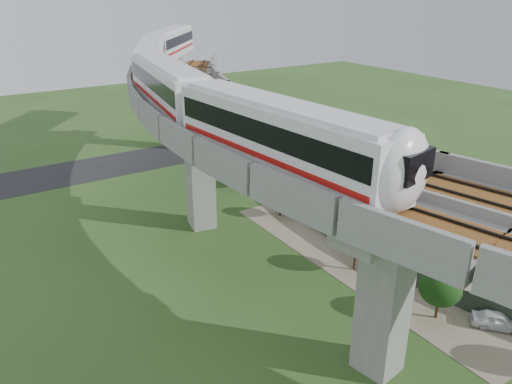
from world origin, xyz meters
TOP-DOWN VIEW (x-y plane):
  - ground at (0.00, 0.00)m, footprint 160.00×160.00m
  - dirt_lot at (14.00, -2.00)m, footprint 18.00×26.00m
  - asphalt_road at (0.00, 30.00)m, footprint 60.00×8.00m
  - viaduct at (3.84, 0.00)m, footprint 19.58×73.98m
  - metro_train at (2.72, 16.67)m, footprint 21.03×58.82m
  - fence at (9.75, 0.00)m, footprint 3.87×38.73m
  - tree_0 at (11.30, 21.90)m, footprint 2.73×2.73m
  - tree_1 at (8.21, 16.29)m, footprint 2.38×2.38m
  - tree_2 at (7.68, 8.23)m, footprint 2.14×2.14m
  - tree_3 at (6.89, -2.30)m, footprint 2.30×2.30m
  - tree_4 at (7.22, -9.32)m, footprint 2.60×2.60m
  - car_white at (9.55, -12.00)m, footprint 2.92×3.14m
  - car_red at (13.80, -5.40)m, footprint 4.12×3.29m
  - car_dark at (14.42, 6.57)m, footprint 3.97×2.16m

SIDE VIEW (x-z plane):
  - ground at x=0.00m, z-range 0.00..0.00m
  - asphalt_road at x=0.00m, z-range 0.00..0.03m
  - dirt_lot at x=14.00m, z-range 0.00..0.04m
  - car_white at x=9.55m, z-range 0.04..1.08m
  - car_dark at x=14.42m, z-range 0.04..1.13m
  - car_red at x=13.80m, z-range 0.04..1.36m
  - fence at x=9.75m, z-range 0.00..1.50m
  - tree_0 at x=11.30m, z-range 0.29..3.19m
  - tree_1 at x=8.21m, z-range 0.38..3.18m
  - tree_2 at x=7.68m, z-range 0.45..3.19m
  - tree_4 at x=7.22m, z-range 0.54..3.84m
  - tree_3 at x=6.89m, z-range 0.66..3.95m
  - viaduct at x=3.84m, z-range 3.35..14.75m
  - metro_train at x=2.72m, z-range 10.49..14.13m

